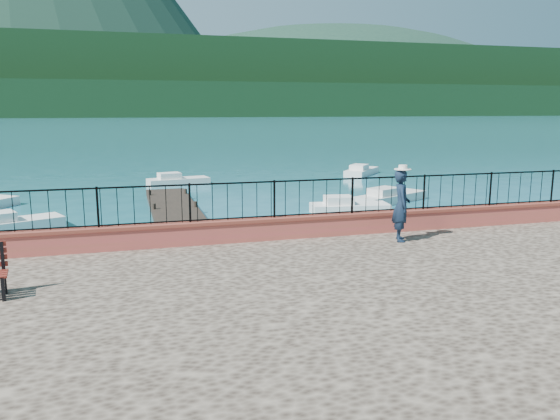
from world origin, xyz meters
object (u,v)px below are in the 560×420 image
boat_5 (362,169)px  boat_0 (12,220)px  boat_2 (391,194)px  boat_4 (178,178)px  boat_1 (350,204)px  person (401,206)px

boat_5 → boat_0: bearing=164.7°
boat_2 → boat_5: size_ratio=1.10×
boat_0 → boat_4: size_ratio=0.98×
boat_2 → boat_0: bearing=159.7°
boat_4 → boat_5: 13.02m
boat_5 → boat_4: bearing=140.1°
boat_1 → boat_4: 12.98m
boat_0 → boat_1: 13.80m
boat_2 → boat_5: 11.31m
boat_1 → boat_2: same height
boat_0 → boat_5: (20.23, 12.75, 0.00)m
boat_2 → boat_1: bearing=-172.5°
boat_1 → boat_5: (6.44, 12.97, 0.00)m
boat_0 → boat_2: same height
person → boat_2: person is taller
boat_1 → boat_4: same height
person → boat_2: size_ratio=0.43×
boat_2 → boat_5: same height
boat_1 → boat_5: same height
boat_0 → boat_5: size_ratio=0.92×
person → boat_5: bearing=-2.2°
person → boat_5: size_ratio=0.48×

